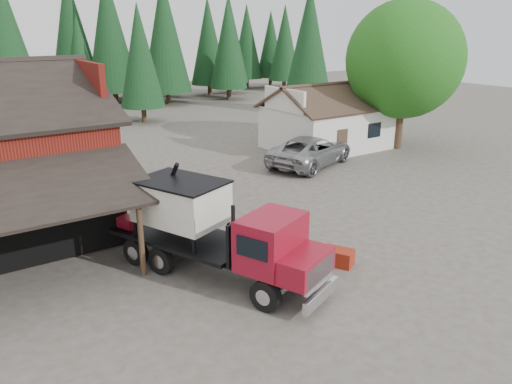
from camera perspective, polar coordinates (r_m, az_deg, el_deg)
ground at (r=19.31m, az=5.46°, el=-7.42°), size 120.00×120.00×0.00m
farmhouse at (r=36.37m, az=8.25°, el=7.62°), size 8.60×6.42×4.65m
deciduous_tree at (r=36.67m, az=16.63°, el=13.84°), size 8.00×8.00×10.20m
conifer_backdrop at (r=56.98m, az=-22.95°, el=8.56°), size 76.00×16.00×16.00m
near_pine_b at (r=46.61m, az=-13.13°, el=14.93°), size 3.96×3.96×10.40m
near_pine_c at (r=51.46m, az=6.08°, el=16.71°), size 4.84×4.84×12.40m
near_pine_d at (r=47.78m, az=-26.75°, el=15.40°), size 5.28×5.28×13.40m
feed_truck at (r=17.29m, az=-4.90°, el=-4.18°), size 5.17×8.58×3.77m
silver_car at (r=31.63m, az=6.27°, el=4.70°), size 7.35×5.19×1.86m
equip_box at (r=18.80m, az=9.34°, el=-7.33°), size 1.13×1.30×0.60m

